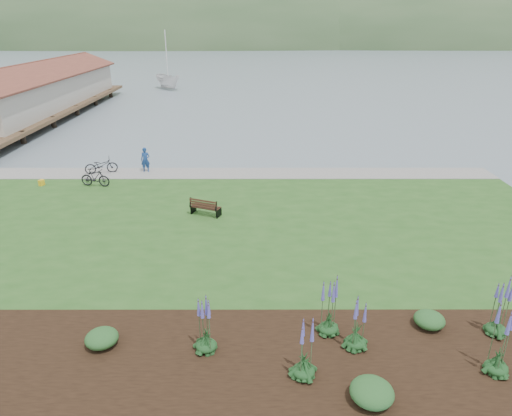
# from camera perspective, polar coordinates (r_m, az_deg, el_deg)

# --- Properties ---
(ground) EXTENTS (600.00, 600.00, 0.00)m
(ground) POSITION_cam_1_polar(r_m,az_deg,el_deg) (22.30, -5.94, -2.19)
(ground) COLOR slate
(ground) RESTS_ON ground
(lawn) EXTENTS (34.00, 20.00, 0.40)m
(lawn) POSITION_cam_1_polar(r_m,az_deg,el_deg) (20.42, -6.49, -4.01)
(lawn) COLOR #25511C
(lawn) RESTS_ON ground
(shoreline_path) EXTENTS (34.00, 2.20, 0.03)m
(shoreline_path) POSITION_cam_1_polar(r_m,az_deg,el_deg) (28.56, -4.66, 4.34)
(shoreline_path) COLOR gray
(shoreline_path) RESTS_ON lawn
(garden_bed) EXTENTS (24.00, 4.40, 0.04)m
(garden_bed) POSITION_cam_1_polar(r_m,az_deg,el_deg) (13.63, 3.11, -17.93)
(garden_bed) COLOR black
(garden_bed) RESTS_ON lawn
(far_hillside) EXTENTS (580.00, 80.00, 38.00)m
(far_hillside) POSITION_cam_1_polar(r_m,az_deg,el_deg) (191.22, 5.58, 19.54)
(far_hillside) COLOR #36552F
(far_hillside) RESTS_ON ground
(pier_pavilion) EXTENTS (8.00, 36.00, 5.40)m
(pier_pavilion) POSITION_cam_1_polar(r_m,az_deg,el_deg) (53.05, -25.61, 13.15)
(pier_pavilion) COLOR #4C3826
(pier_pavilion) RESTS_ON ground
(park_bench) EXTENTS (1.57, 1.11, 0.90)m
(park_bench) POSITION_cam_1_polar(r_m,az_deg,el_deg) (22.29, -6.42, 0.15)
(park_bench) COLOR #321D13
(park_bench) RESTS_ON lawn
(person) EXTENTS (0.67, 0.46, 1.83)m
(person) POSITION_cam_1_polar(r_m,az_deg,el_deg) (29.37, -13.68, 6.12)
(person) COLOR navy
(person) RESTS_ON lawn
(bicycle_a) EXTENTS (1.25, 2.08, 1.03)m
(bicycle_a) POSITION_cam_1_polar(r_m,az_deg,el_deg) (29.96, -18.80, 5.07)
(bicycle_a) COLOR black
(bicycle_a) RESTS_ON lawn
(bicycle_b) EXTENTS (0.78, 1.79, 1.04)m
(bicycle_b) POSITION_cam_1_polar(r_m,az_deg,el_deg) (27.68, -19.48, 3.61)
(bicycle_b) COLOR black
(bicycle_b) RESTS_ON lawn
(sailboat) EXTENTS (13.73, 13.76, 25.66)m
(sailboat) POSITION_cam_1_polar(r_m,az_deg,el_deg) (69.43, -10.84, 14.38)
(sailboat) COLOR silver
(sailboat) RESTS_ON ground
(pannier) EXTENTS (0.30, 0.36, 0.33)m
(pannier) POSITION_cam_1_polar(r_m,az_deg,el_deg) (29.11, -25.24, 2.89)
(pannier) COLOR yellow
(pannier) RESTS_ON lawn
(echium_0) EXTENTS (0.62, 0.62, 1.97)m
(echium_0) POSITION_cam_1_polar(r_m,az_deg,el_deg) (12.57, 6.06, -17.64)
(echium_0) COLOR #143919
(echium_0) RESTS_ON garden_bed
(echium_1) EXTENTS (0.62, 0.62, 2.20)m
(echium_1) POSITION_cam_1_polar(r_m,az_deg,el_deg) (14.02, 9.21, -12.20)
(echium_1) COLOR #143919
(echium_1) RESTS_ON garden_bed
(echium_2) EXTENTS (0.62, 0.62, 2.26)m
(echium_2) POSITION_cam_1_polar(r_m,az_deg,el_deg) (14.08, 28.33, -14.98)
(echium_2) COLOR #143919
(echium_2) RESTS_ON garden_bed
(echium_3) EXTENTS (0.62, 0.62, 2.20)m
(echium_3) POSITION_cam_1_polar(r_m,az_deg,el_deg) (15.59, 28.29, -10.86)
(echium_3) COLOR #143919
(echium_3) RESTS_ON garden_bed
(echium_4) EXTENTS (0.62, 0.62, 2.11)m
(echium_4) POSITION_cam_1_polar(r_m,az_deg,el_deg) (13.28, -6.35, -14.21)
(echium_4) COLOR #143919
(echium_4) RESTS_ON garden_bed
(echium_5) EXTENTS (0.62, 0.62, 1.85)m
(echium_5) POSITION_cam_1_polar(r_m,az_deg,el_deg) (13.76, 12.49, -14.33)
(echium_5) COLOR #143919
(echium_5) RESTS_ON garden_bed
(shrub_0) EXTENTS (0.96, 0.96, 0.48)m
(shrub_0) POSITION_cam_1_polar(r_m,az_deg,el_deg) (14.50, -18.73, -15.15)
(shrub_0) COLOR #1E4C21
(shrub_0) RESTS_ON garden_bed
(shrub_1) EXTENTS (1.10, 1.10, 0.55)m
(shrub_1) POSITION_cam_1_polar(r_m,az_deg,el_deg) (12.50, 14.27, -21.41)
(shrub_1) COLOR #1E4C21
(shrub_1) RESTS_ON garden_bed
(shrub_2) EXTENTS (0.94, 0.94, 0.47)m
(shrub_2) POSITION_cam_1_polar(r_m,az_deg,el_deg) (15.45, 20.85, -12.92)
(shrub_2) COLOR #1E4C21
(shrub_2) RESTS_ON garden_bed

